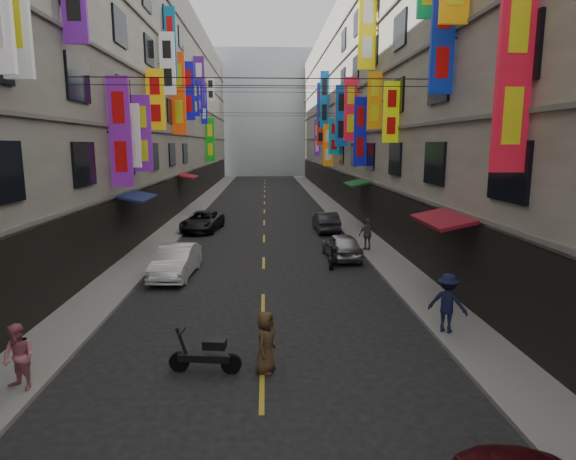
{
  "coord_description": "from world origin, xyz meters",
  "views": [
    {
      "loc": [
        0.12,
        1.73,
        5.54
      ],
      "look_at": [
        0.55,
        10.87,
        3.91
      ],
      "focal_mm": 30.0,
      "sensor_mm": 36.0,
      "label": 1
    }
  ],
  "objects": [
    {
      "name": "car_right_mid",
      "position": [
        3.85,
        24.77,
        0.64
      ],
      "size": [
        1.74,
        3.83,
        1.27
      ],
      "primitive_type": "imported",
      "rotation": [
        0.0,
        0.0,
        3.2
      ],
      "color": "#A5A5A9",
      "rests_on": "ground"
    },
    {
      "name": "overhead_cables",
      "position": [
        0.0,
        30.0,
        8.8
      ],
      "size": [
        14.0,
        38.04,
        1.24
      ],
      "color": "black",
      "rests_on": "ground"
    },
    {
      "name": "sidewalk_left",
      "position": [
        -6.0,
        42.0,
        0.06
      ],
      "size": [
        2.0,
        90.0,
        0.12
      ],
      "primitive_type": "cube",
      "color": "slate",
      "rests_on": "ground"
    },
    {
      "name": "scooter_far_right",
      "position": [
        3.25,
        23.18,
        0.44
      ],
      "size": [
        0.75,
        1.75,
        1.14
      ],
      "rotation": [
        0.0,
        0.0,
        2.84
      ],
      "color": "black",
      "rests_on": "ground"
    },
    {
      "name": "lane_markings",
      "position": [
        0.0,
        39.0,
        0.0
      ],
      "size": [
        0.12,
        80.2,
        0.01
      ],
      "color": "gold",
      "rests_on": "ground"
    },
    {
      "name": "scooter_crossing",
      "position": [
        -1.37,
        12.88,
        0.44
      ],
      "size": [
        1.8,
        0.56,
        1.14
      ],
      "rotation": [
        0.0,
        0.0,
        1.44
      ],
      "color": "black",
      "rests_on": "ground"
    },
    {
      "name": "building_row_left",
      "position": [
        -11.99,
        42.0,
        9.49
      ],
      "size": [
        10.14,
        90.0,
        19.0
      ],
      "color": "gray",
      "rests_on": "ground"
    },
    {
      "name": "sidewalk_right",
      "position": [
        6.0,
        42.0,
        0.06
      ],
      "size": [
        2.0,
        90.0,
        0.12
      ],
      "primitive_type": "cube",
      "color": "slate",
      "rests_on": "ground"
    },
    {
      "name": "car_left_far",
      "position": [
        -4.0,
        32.81,
        0.64
      ],
      "size": [
        2.67,
        4.81,
        1.27
      ],
      "primitive_type": "imported",
      "rotation": [
        0.0,
        0.0,
        -0.13
      ],
      "color": "black",
      "rests_on": "ground"
    },
    {
      "name": "building_row_right",
      "position": [
        11.99,
        42.0,
        9.49
      ],
      "size": [
        10.14,
        90.0,
        19.0
      ],
      "color": "#A9A18E",
      "rests_on": "ground"
    },
    {
      "name": "pedestrian_lfar",
      "position": [
        -5.4,
        12.02,
        0.88
      ],
      "size": [
        0.88,
        0.77,
        1.52
      ],
      "primitive_type": "imported",
      "rotation": [
        0.0,
        0.0,
        -0.43
      ],
      "color": "#C46778",
      "rests_on": "sidewalk_left"
    },
    {
      "name": "street_awnings",
      "position": [
        -1.26,
        26.0,
        3.0
      ],
      "size": [
        13.99,
        35.2,
        0.41
      ],
      "color": "#134A24",
      "rests_on": "ground"
    },
    {
      "name": "shop_signage",
      "position": [
        -0.2,
        35.32,
        9.06
      ],
      "size": [
        14.0,
        55.0,
        11.63
      ],
      "color": "#0D259C",
      "rests_on": "ground"
    },
    {
      "name": "car_right_far",
      "position": [
        4.0,
        32.22,
        0.64
      ],
      "size": [
        1.45,
        3.91,
        1.28
      ],
      "primitive_type": "imported",
      "rotation": [
        0.0,
        0.0,
        3.17
      ],
      "color": "#292831",
      "rests_on": "ground"
    },
    {
      "name": "pedestrian_rnear",
      "position": [
        5.4,
        14.92,
        1.0
      ],
      "size": [
        1.27,
        1.11,
        1.75
      ],
      "primitive_type": "imported",
      "rotation": [
        0.0,
        0.0,
        2.56
      ],
      "color": "#131635",
      "rests_on": "sidewalk_right"
    },
    {
      "name": "car_left_mid",
      "position": [
        -3.7,
        21.73,
        0.67
      ],
      "size": [
        1.68,
        4.16,
        1.35
      ],
      "primitive_type": "imported",
      "rotation": [
        0.0,
        0.0,
        -0.06
      ],
      "color": "white",
      "rests_on": "ground"
    },
    {
      "name": "haze_block",
      "position": [
        0.0,
        92.0,
        11.0
      ],
      "size": [
        18.0,
        8.0,
        22.0
      ],
      "primitive_type": "cube",
      "color": "#B2BBC7",
      "rests_on": "ground"
    },
    {
      "name": "pedestrian_rfar",
      "position": [
        5.4,
        26.06,
        0.96
      ],
      "size": [
        1.11,
        0.83,
        1.68
      ],
      "primitive_type": "imported",
      "rotation": [
        0.0,
        0.0,
        3.44
      ],
      "color": "#5E5E60",
      "rests_on": "sidewalk_right"
    },
    {
      "name": "pedestrian_crossing",
      "position": [
        0.09,
        12.86,
        0.77
      ],
      "size": [
        0.74,
        0.89,
        1.55
      ],
      "primitive_type": "imported",
      "rotation": [
        0.0,
        0.0,
        1.22
      ],
      "color": "#4A341D",
      "rests_on": "ground"
    }
  ]
}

